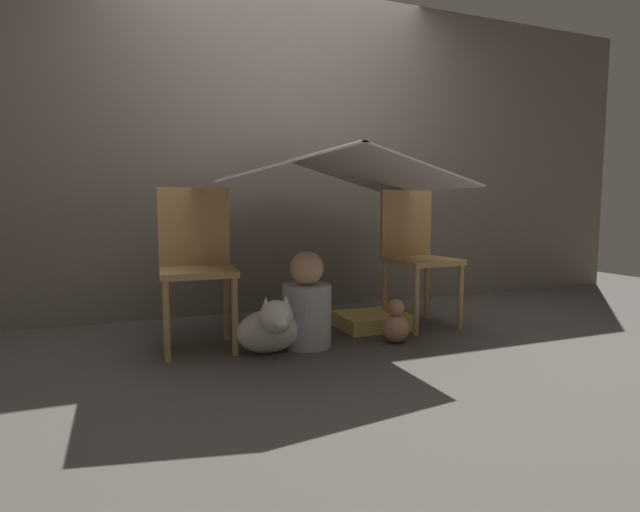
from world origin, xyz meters
TOP-DOWN VIEW (x-y plane):
  - ground_plane at (0.00, 0.00)m, footprint 8.80×8.80m
  - wall_back at (0.00, 1.08)m, footprint 7.00×0.05m
  - chair_left at (-0.75, 0.25)m, footprint 0.44×0.44m
  - chair_right at (0.74, 0.25)m, footprint 0.45×0.45m
  - sheet_canopy at (0.00, 0.17)m, footprint 1.50×1.23m
  - person_front at (-0.15, 0.01)m, footprint 0.29×0.29m
  - dog at (-0.39, -0.08)m, footprint 0.37×0.37m
  - floor_cushion at (0.42, 0.26)m, footprint 0.47×0.37m
  - plush_toy at (0.38, -0.12)m, footprint 0.17×0.17m

SIDE VIEW (x-z plane):
  - ground_plane at x=0.00m, z-range 0.00..0.00m
  - floor_cushion at x=0.42m, z-range 0.00..0.10m
  - plush_toy at x=0.38m, z-range -0.03..0.24m
  - dog at x=-0.39m, z-range -0.02..0.33m
  - person_front at x=-0.15m, z-range -0.04..0.52m
  - chair_left at x=-0.75m, z-range 0.05..0.99m
  - chair_right at x=0.74m, z-range 0.05..0.99m
  - sheet_canopy at x=0.00m, z-range 0.93..1.16m
  - wall_back at x=0.00m, z-range 0.00..2.50m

